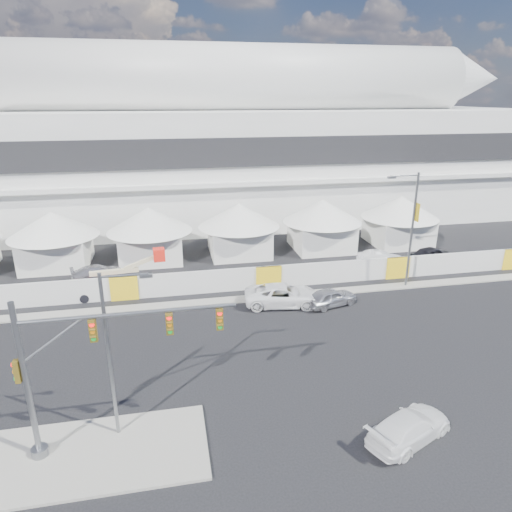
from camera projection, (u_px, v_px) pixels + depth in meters
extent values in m
plane|color=black|center=(220.00, 399.00, 25.04)|extent=(160.00, 160.00, 0.00)
cube|color=gray|center=(99.00, 454.00, 21.13)|extent=(10.00, 5.00, 0.15)
cube|color=gray|center=(428.00, 284.00, 40.25)|extent=(80.00, 1.20, 0.12)
cube|color=silver|center=(239.00, 163.00, 63.02)|extent=(80.00, 24.00, 14.00)
cube|color=black|center=(256.00, 152.00, 50.85)|extent=(68.00, 0.30, 3.20)
cube|color=silver|center=(257.00, 184.00, 51.79)|extent=(72.00, 0.80, 0.50)
cylinder|color=silver|center=(241.00, 78.00, 57.58)|extent=(57.60, 8.40, 8.40)
cylinder|color=silver|center=(256.00, 82.00, 58.09)|extent=(51.60, 6.80, 6.80)
cylinder|color=silver|center=(271.00, 86.00, 58.60)|extent=(45.60, 5.20, 5.20)
cone|color=silver|center=(472.00, 78.00, 63.54)|extent=(8.00, 7.60, 7.60)
cube|color=silver|center=(57.00, 251.00, 44.34)|extent=(6.00, 6.00, 3.00)
cone|color=silver|center=(52.00, 224.00, 43.45)|extent=(8.40, 8.40, 2.40)
cube|color=silver|center=(151.00, 245.00, 46.00)|extent=(6.00, 6.00, 3.00)
cone|color=silver|center=(149.00, 219.00, 45.10)|extent=(8.40, 8.40, 2.40)
cube|color=silver|center=(239.00, 240.00, 47.65)|extent=(6.00, 6.00, 3.00)
cone|color=silver|center=(239.00, 215.00, 46.75)|extent=(8.40, 8.40, 2.40)
cube|color=silver|center=(321.00, 235.00, 49.31)|extent=(6.00, 6.00, 3.00)
cone|color=silver|center=(322.00, 211.00, 48.41)|extent=(8.40, 8.40, 2.40)
cube|color=silver|center=(398.00, 230.00, 50.96)|extent=(6.00, 6.00, 3.00)
cone|color=silver|center=(400.00, 207.00, 50.06)|extent=(8.40, 8.40, 2.40)
cube|color=silver|center=(268.00, 277.00, 39.22)|extent=(70.00, 0.25, 2.00)
imported|color=#B0B0B5|center=(331.00, 297.00, 35.97)|extent=(2.83, 4.62, 1.47)
imported|color=white|center=(283.00, 295.00, 36.07)|extent=(3.69, 6.42, 1.69)
imported|color=white|center=(409.00, 427.00, 21.93)|extent=(3.83, 5.26, 1.41)
imported|color=white|center=(381.00, 259.00, 44.38)|extent=(2.80, 4.75, 1.48)
imported|color=black|center=(432.00, 255.00, 45.30)|extent=(3.08, 5.11, 1.63)
imported|color=#B1B1B6|center=(98.00, 272.00, 41.16)|extent=(2.93, 4.88, 1.32)
cylinder|color=slate|center=(26.00, 383.00, 19.69)|extent=(0.26, 0.26, 7.74)
cylinder|color=slate|center=(40.00, 451.00, 20.91)|extent=(0.75, 0.75, 0.40)
cylinder|color=slate|center=(130.00, 314.00, 19.57)|extent=(9.20, 0.17, 0.17)
cube|color=#594714|center=(93.00, 330.00, 19.49)|extent=(0.32, 0.22, 1.05)
cube|color=#594714|center=(169.00, 324.00, 20.09)|extent=(0.32, 0.22, 1.05)
cube|color=#594714|center=(220.00, 319.00, 20.49)|extent=(0.32, 0.22, 1.05)
cube|color=#594714|center=(17.00, 371.00, 19.43)|extent=(0.22, 0.32, 1.05)
cylinder|color=slate|center=(109.00, 358.00, 21.01)|extent=(0.17, 0.17, 8.40)
cylinder|color=slate|center=(124.00, 275.00, 19.87)|extent=(2.05, 0.11, 0.11)
cube|color=slate|center=(146.00, 276.00, 20.07)|extent=(0.56, 0.23, 0.14)
cylinder|color=slate|center=(412.00, 232.00, 38.23)|extent=(0.20, 0.20, 9.94)
cylinder|color=slate|center=(405.00, 176.00, 36.42)|extent=(2.43, 0.13, 0.13)
cube|color=slate|center=(392.00, 177.00, 36.26)|extent=(0.66, 0.28, 0.17)
cube|color=yellow|center=(417.00, 212.00, 37.73)|extent=(0.03, 0.66, 1.55)
cube|color=red|center=(101.00, 290.00, 37.71)|extent=(3.83, 1.95, 1.13)
cube|color=beige|center=(114.00, 272.00, 37.44)|extent=(3.93, 0.69, 0.36)
cube|color=beige|center=(142.00, 263.00, 37.65)|extent=(3.05, 0.56, 1.25)
cube|color=red|center=(159.00, 256.00, 37.75)|extent=(1.00, 1.00, 1.03)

